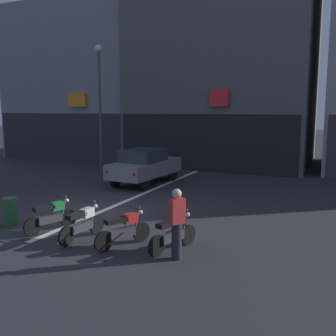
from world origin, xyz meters
The scene contains 12 objects.
ground_plane centered at (0.00, 0.00, 0.00)m, with size 120.00×120.00×0.00m, color #2B2B30.
lane_centre_line centered at (0.00, 6.00, 0.00)m, with size 0.20×18.00×0.01m, color silver.
building_corner_left centered at (-9.70, 14.77, 5.29)m, with size 10.61×9.11×10.61m.
building_mid_block centered at (0.35, 14.77, 6.08)m, with size 10.67×9.51×12.19m.
car_grey_crossing_near centered at (-0.94, 5.47, 0.89)m, with size 2.04×4.21×1.64m.
street_lamp centered at (-4.12, 6.65, 4.07)m, with size 0.36×0.36×6.68m.
motorcycle_green_row_leftmost centered at (-0.09, -1.95, 0.46)m, with size 0.67×1.61×0.98m.
motorcycle_white_row_left_mid centered at (1.17, -2.20, 0.46)m, with size 0.55×1.67×0.98m.
motorcycle_red_row_centre centered at (2.44, -2.20, 0.46)m, with size 0.79×1.54×0.98m.
motorcycle_black_row_right_mid centered at (3.70, -1.95, 0.46)m, with size 0.69×1.60×0.98m.
person_by_motorcycles centered at (4.00, -2.44, 0.86)m, with size 0.38×0.42×1.67m.
trash_bin centered at (-1.58, -2.03, 0.42)m, with size 0.44×0.44×0.85m, color #2D5938.
Camera 1 is at (7.32, -10.39, 3.45)m, focal length 41.42 mm.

